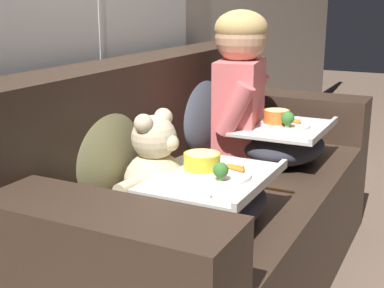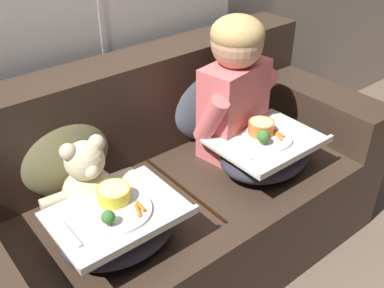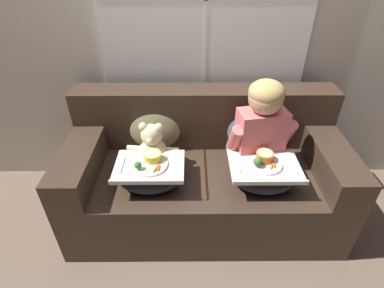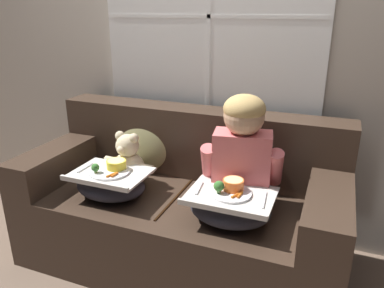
% 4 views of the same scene
% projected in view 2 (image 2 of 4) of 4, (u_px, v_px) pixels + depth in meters
% --- Properties ---
extents(ground_plane, '(14.00, 14.00, 0.00)m').
position_uv_depth(ground_plane, '(177.00, 260.00, 2.13)').
color(ground_plane, brown).
extents(couch, '(1.88, 0.86, 0.91)m').
position_uv_depth(couch, '(167.00, 198.00, 1.98)').
color(couch, '#38281E').
rests_on(couch, ground_plane).
extents(throw_pillow_behind_child, '(0.42, 0.20, 0.44)m').
position_uv_depth(throw_pillow_behind_child, '(205.00, 95.00, 2.11)').
color(throw_pillow_behind_child, slate).
rests_on(throw_pillow_behind_child, couch).
extents(throw_pillow_behind_teddy, '(0.39, 0.19, 0.41)m').
position_uv_depth(throw_pillow_behind_teddy, '(62.00, 148.00, 1.73)').
color(throw_pillow_behind_teddy, '#898456').
rests_on(throw_pillow_behind_teddy, couch).
extents(child_figure, '(0.46, 0.25, 0.63)m').
position_uv_depth(child_figure, '(235.00, 81.00, 1.91)').
color(child_figure, '#DB6666').
rests_on(child_figure, couch).
extents(teddy_bear, '(0.36, 0.25, 0.33)m').
position_uv_depth(teddy_bear, '(89.00, 185.00, 1.63)').
color(teddy_bear, beige).
rests_on(teddy_bear, couch).
extents(lap_tray_child, '(0.44, 0.35, 0.23)m').
position_uv_depth(lap_tray_child, '(265.00, 153.00, 1.91)').
color(lap_tray_child, '#2D2D38').
rests_on(lap_tray_child, child_figure).
extents(lap_tray_teddy, '(0.44, 0.33, 0.22)m').
position_uv_depth(lap_tray_teddy, '(119.00, 226.00, 1.53)').
color(lap_tray_teddy, '#2D2D38').
rests_on(lap_tray_teddy, teddy_bear).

